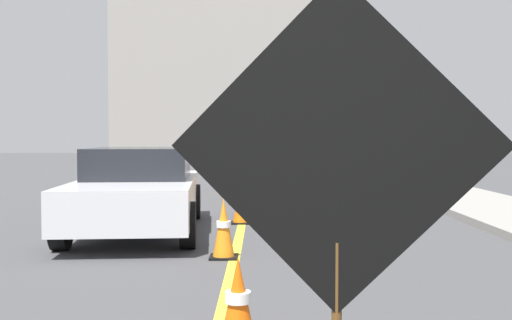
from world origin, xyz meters
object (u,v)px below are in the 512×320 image
roadwork_sign (338,155)px  pickup_car (139,189)px  traffic_cone_mid_lane (224,229)px  traffic_cone_curbside (237,190)px  highway_guide_sign (348,100)px  arrow_board_trailer (254,176)px  traffic_cone_near_sign (238,304)px  box_truck (317,132)px  traffic_cone_far_lane (240,206)px

roadwork_sign → pickup_car: roadwork_sign is taller
traffic_cone_mid_lane → traffic_cone_curbside: bearing=90.7°
roadwork_sign → pickup_car: size_ratio=0.49×
pickup_car → traffic_cone_curbside: (1.46, 4.07, -0.37)m
highway_guide_sign → arrow_board_trailer: bearing=-108.3°
traffic_cone_near_sign → traffic_cone_mid_lane: bearing=95.3°
box_truck → traffic_cone_mid_lane: bearing=-100.0°
roadwork_sign → highway_guide_sign: 27.81m
roadwork_sign → traffic_cone_far_lane: (-0.73, 7.90, -1.16)m
roadwork_sign → traffic_cone_near_sign: bearing=110.3°
arrow_board_trailer → traffic_cone_mid_lane: 8.79m
traffic_cone_curbside → traffic_cone_mid_lane: bearing=-89.3°
roadwork_sign → traffic_cone_near_sign: roadwork_sign is taller
highway_guide_sign → traffic_cone_mid_lane: bearing=-102.2°
traffic_cone_mid_lane → traffic_cone_curbside: size_ratio=1.18×
pickup_car → box_truck: bearing=71.5°
pickup_car → traffic_cone_far_lane: pickup_car is taller
arrow_board_trailer → traffic_cone_far_lane: 5.68m
pickup_car → traffic_cone_curbside: pickup_car is taller
roadwork_sign → traffic_cone_far_lane: 8.02m
pickup_car → traffic_cone_mid_lane: pickup_car is taller
roadwork_sign → box_truck: size_ratio=0.30×
arrow_board_trailer → traffic_cone_curbside: 2.56m
highway_guide_sign → traffic_cone_mid_lane: highway_guide_sign is taller
arrow_board_trailer → traffic_cone_far_lane: bearing=-92.0°
highway_guide_sign → traffic_cone_curbside: (-4.96, -16.40, -3.10)m
roadwork_sign → traffic_cone_curbside: roadwork_sign is taller
traffic_cone_far_lane → pickup_car: bearing=-150.9°
roadwork_sign → traffic_cone_far_lane: bearing=95.3°
pickup_car → highway_guide_sign: highway_guide_sign is taller
traffic_cone_curbside → traffic_cone_far_lane: bearing=-86.6°
arrow_board_trailer → traffic_cone_mid_lane: (-0.31, -8.79, -0.10)m
box_truck → traffic_cone_curbside: size_ratio=12.00×
arrow_board_trailer → box_truck: size_ratio=0.34×
traffic_cone_curbside → traffic_cone_near_sign: bearing=-87.7°
box_truck → pickup_car: bearing=-108.5°
pickup_car → roadwork_sign: bearing=-71.2°
highway_guide_sign → traffic_cone_curbside: highway_guide_sign is taller
traffic_cone_far_lane → box_truck: bearing=77.9°
highway_guide_sign → traffic_cone_far_lane: size_ratio=7.82×
roadwork_sign → traffic_cone_curbside: (-0.92, 11.05, -1.15)m
roadwork_sign → traffic_cone_mid_lane: bearing=100.0°
box_truck → traffic_cone_near_sign: box_truck is taller
roadwork_sign → traffic_cone_curbside: bearing=94.7°
pickup_car → highway_guide_sign: size_ratio=0.96×
pickup_car → traffic_cone_mid_lane: 2.70m
highway_guide_sign → traffic_cone_far_lane: (-4.78, -19.54, -3.11)m
pickup_car → traffic_cone_curbside: bearing=70.2°
traffic_cone_mid_lane → arrow_board_trailer: bearing=88.0°
box_truck → traffic_cone_curbside: bearing=-107.8°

